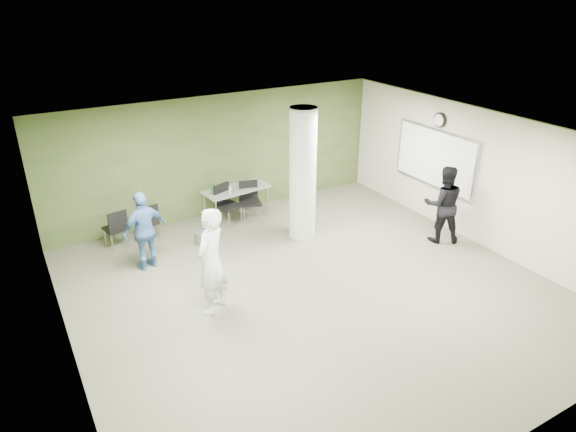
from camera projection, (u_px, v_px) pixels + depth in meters
floor at (313, 291)px, 9.18m from camera, size 8.00×8.00×0.00m
ceiling at (316, 139)px, 8.01m from camera, size 8.00×8.00×0.00m
wall_back at (220, 156)px, 11.74m from camera, size 8.00×2.80×0.02m
wall_left at (60, 284)px, 6.77m from camera, size 0.02×8.00×2.80m
wall_right_cream at (480, 178)px, 10.42m from camera, size 0.02×8.00×2.80m
column at (303, 174)px, 10.62m from camera, size 0.56×0.56×2.80m
whiteboard at (435, 158)px, 11.29m from camera, size 0.05×2.30×1.30m
wall_clock at (440, 120)px, 10.93m from camera, size 0.06×0.32×0.32m
folding_table at (235, 191)px, 11.75m from camera, size 1.60×0.85×0.97m
wastebasket at (200, 238)px, 10.76m from camera, size 0.25×0.25×0.29m
chair_back_left at (116, 226)px, 10.46m from camera, size 0.49×0.49×0.85m
chair_back_right at (148, 220)px, 10.72m from camera, size 0.46×0.46×0.86m
chair_table_left at (226, 201)px, 11.52m from camera, size 0.59×0.59×0.93m
chair_table_right at (250, 198)px, 11.74m from camera, size 0.55×0.55×0.91m
woman_white at (211, 262)px, 8.27m from camera, size 0.81×0.76×1.85m
man_black at (443, 204)px, 10.64m from camera, size 1.02×0.96×1.67m
man_blue at (145, 231)px, 9.63m from camera, size 0.98×0.59×1.56m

